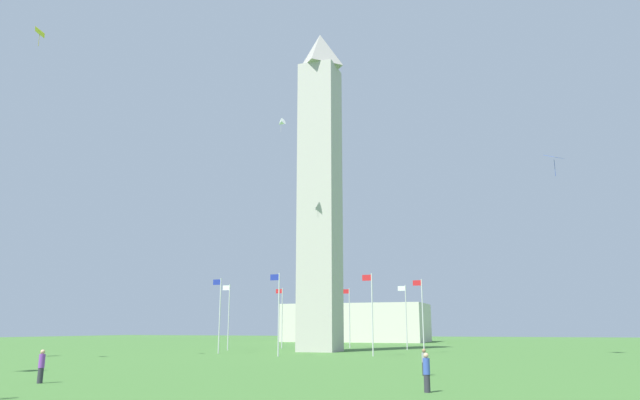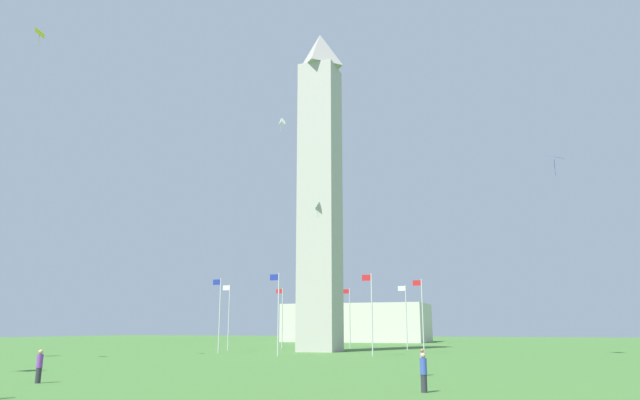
% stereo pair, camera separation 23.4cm
% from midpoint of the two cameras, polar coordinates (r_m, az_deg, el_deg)
% --- Properties ---
extents(ground_plane, '(260.00, 260.00, 0.00)m').
position_cam_midpoint_polar(ground_plane, '(73.82, -0.09, -14.90)').
color(ground_plane, '#3D6B2D').
extents(obelisk_monument, '(4.78, 4.78, 43.46)m').
position_cam_midpoint_polar(obelisk_monument, '(76.12, -0.09, 1.68)').
color(obelisk_monument, '#B7B2A8').
rests_on(obelisk_monument, ground).
extents(flagpole_n, '(1.12, 0.14, 8.67)m').
position_cam_midpoint_polar(flagpole_n, '(79.15, -9.21, -11.16)').
color(flagpole_n, silver).
rests_on(flagpole_n, ground).
extents(flagpole_ne, '(1.12, 0.14, 8.67)m').
position_cam_midpoint_polar(flagpole_ne, '(69.26, -10.10, -10.94)').
color(flagpole_ne, silver).
rests_on(flagpole_ne, ground).
extents(flagpole_e, '(1.12, 0.14, 8.67)m').
position_cam_midpoint_polar(flagpole_e, '(61.71, -4.29, -10.92)').
color(flagpole_e, silver).
rests_on(flagpole_e, ground).
extents(flagpole_se, '(1.12, 0.14, 8.67)m').
position_cam_midpoint_polar(flagpole_se, '(62.28, 5.08, -10.92)').
color(flagpole_se, silver).
rests_on(flagpole_se, ground).
extents(flagpole_s, '(1.12, 0.14, 8.67)m').
position_cam_midpoint_polar(flagpole_s, '(70.48, 10.06, -10.97)').
color(flagpole_s, silver).
rests_on(flagpole_s, ground).
extents(flagpole_sw, '(1.12, 0.14, 8.67)m').
position_cam_midpoint_polar(flagpole_sw, '(80.22, 8.47, -11.20)').
color(flagpole_sw, silver).
rests_on(flagpole_sw, ground).
extents(flagpole_w, '(1.12, 0.14, 8.67)m').
position_cam_midpoint_polar(flagpole_w, '(86.16, 2.85, -11.41)').
color(flagpole_w, silver).
rests_on(flagpole_w, ground).
extents(flagpole_nw, '(1.12, 0.14, 8.67)m').
position_cam_midpoint_polar(flagpole_nw, '(85.75, -3.92, -11.39)').
color(flagpole_nw, silver).
rests_on(flagpole_nw, ground).
extents(person_purple_shirt, '(0.32, 0.32, 1.76)m').
position_cam_midpoint_polar(person_purple_shirt, '(35.68, -26.23, -14.68)').
color(person_purple_shirt, '#2D2D38').
rests_on(person_purple_shirt, ground).
extents(person_gray_shirt, '(0.32, 0.32, 1.63)m').
position_cam_midpoint_polar(person_gray_shirt, '(37.85, 10.19, -15.65)').
color(person_gray_shirt, '#2D2D38').
rests_on(person_gray_shirt, ground).
extents(person_blue_shirt, '(0.32, 0.32, 1.78)m').
position_cam_midpoint_polar(person_blue_shirt, '(28.20, 10.35, -16.59)').
color(person_blue_shirt, '#2D2D38').
rests_on(person_blue_shirt, ground).
extents(kite_yellow_diamond, '(1.44, 1.43, 1.85)m').
position_cam_midpoint_polar(kite_yellow_diamond, '(67.03, -26.27, 14.73)').
color(kite_yellow_diamond, yellow).
extents(kite_white_delta, '(1.22, 1.07, 1.75)m').
position_cam_midpoint_polar(kite_white_delta, '(71.22, -4.00, 7.70)').
color(kite_white_delta, white).
extents(kite_blue_diamond, '(2.17, 2.17, 2.56)m').
position_cam_midpoint_polar(kite_blue_diamond, '(68.90, 22.22, 3.96)').
color(kite_blue_diamond, blue).
extents(distant_building, '(29.71, 14.73, 7.84)m').
position_cam_midpoint_polar(distant_building, '(125.09, 3.58, -12.14)').
color(distant_building, beige).
rests_on(distant_building, ground).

